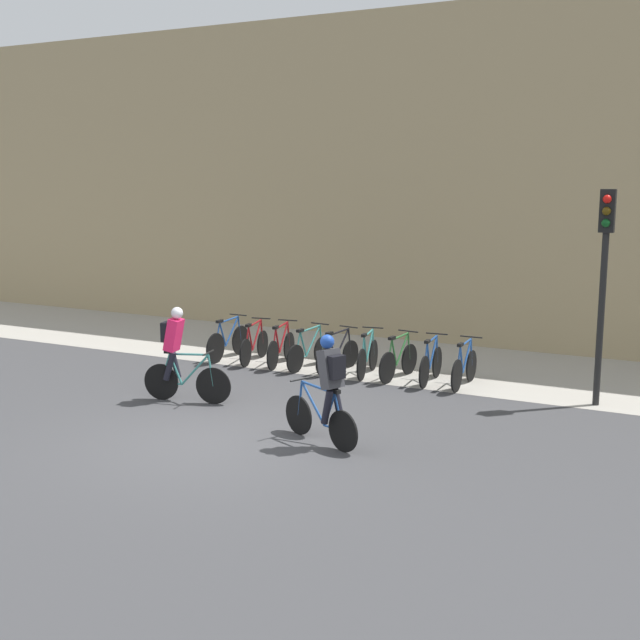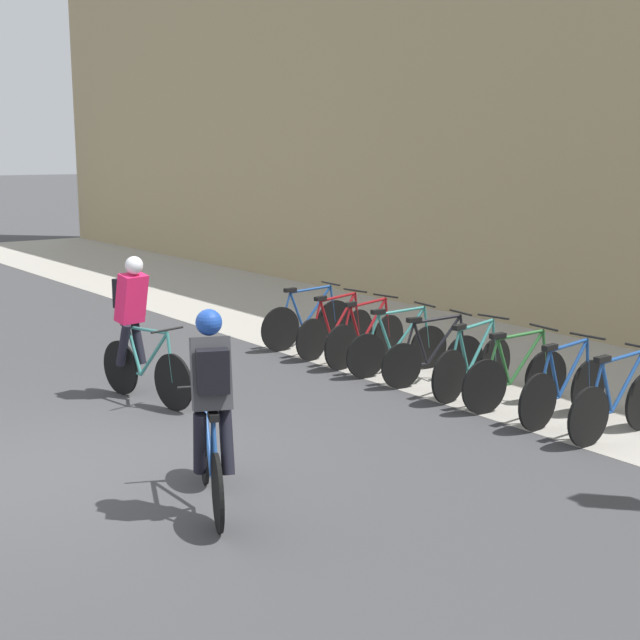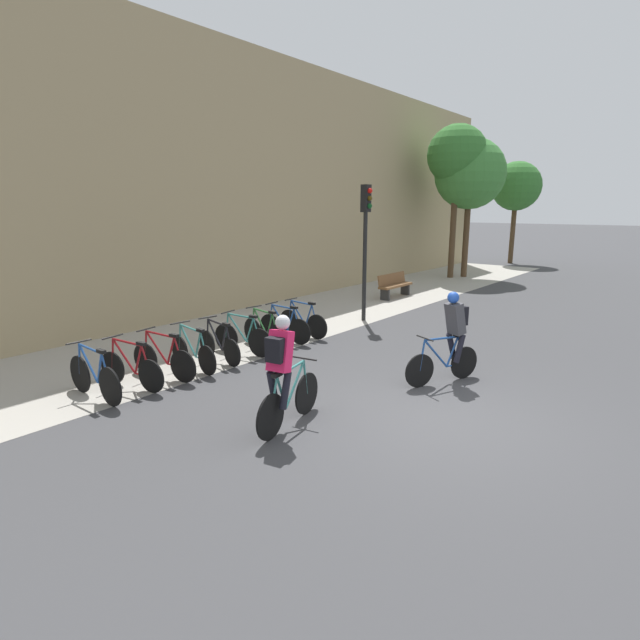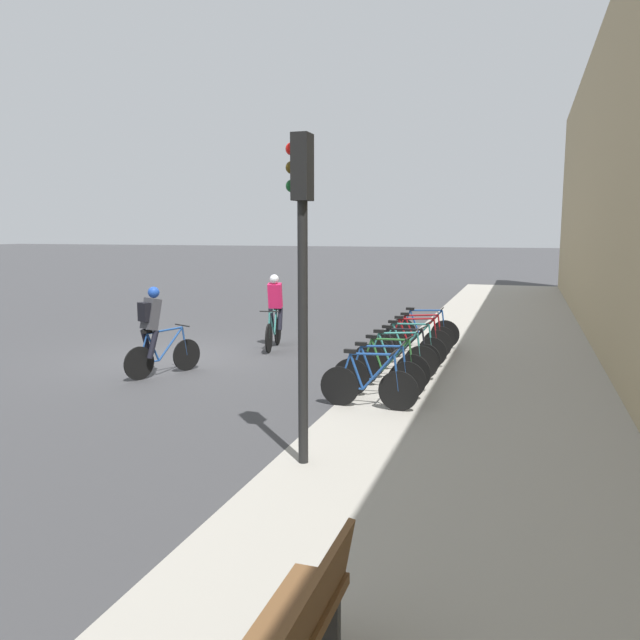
{
  "view_description": "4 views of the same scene",
  "coord_description": "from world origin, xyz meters",
  "views": [
    {
      "loc": [
        7.02,
        -10.13,
        4.1
      ],
      "look_at": [
        0.53,
        2.74,
        1.56
      ],
      "focal_mm": 45.0,
      "sensor_mm": 36.0,
      "label": 1
    },
    {
      "loc": [
        8.0,
        -2.94,
        3.05
      ],
      "look_at": [
        -0.47,
        3.39,
        1.02
      ],
      "focal_mm": 50.0,
      "sensor_mm": 36.0,
      "label": 2
    },
    {
      "loc": [
        -7.0,
        -3.19,
        3.31
      ],
      "look_at": [
        0.09,
        2.5,
        1.24
      ],
      "focal_mm": 28.0,
      "sensor_mm": 36.0,
      "label": 3
    },
    {
      "loc": [
        12.04,
        7.36,
        2.82
      ],
      "look_at": [
        0.28,
        3.5,
        1.05
      ],
      "focal_mm": 35.0,
      "sensor_mm": 36.0,
      "label": 4
    }
  ],
  "objects": [
    {
      "name": "parked_bike_1",
      "position": [
        -2.32,
        5.07,
        0.39
      ],
      "size": [
        0.46,
        1.65,
        0.95
      ],
      "color": "black",
      "rests_on": "ground"
    },
    {
      "name": "parked_bike_4",
      "position": [
        -0.22,
        5.07,
        0.38
      ],
      "size": [
        0.46,
        1.6,
        0.94
      ],
      "color": "black",
      "rests_on": "ground"
    },
    {
      "name": "parked_bike_6",
      "position": [
        1.18,
        5.07,
        0.39
      ],
      "size": [
        0.46,
        1.61,
        0.96
      ],
      "color": "black",
      "rests_on": "ground"
    },
    {
      "name": "street_tree_2",
      "position": [
        23.61,
        6.67,
        4.46
      ],
      "size": [
        2.81,
        2.81,
        5.9
      ],
      "color": "#4C3823",
      "rests_on": "ground"
    },
    {
      "name": "parked_bike_3",
      "position": [
        -0.92,
        5.07,
        0.38
      ],
      "size": [
        0.46,
        1.67,
        0.94
      ],
      "color": "black",
      "rests_on": "ground"
    },
    {
      "name": "traffic_light_pole",
      "position": [
        5.14,
        4.87,
        2.7
      ],
      "size": [
        0.26,
        0.3,
        3.93
      ],
      "color": "black",
      "rests_on": "ground"
    },
    {
      "name": "building_facade",
      "position": [
        0.0,
        9.3,
        4.12
      ],
      "size": [
        44.0,
        0.6,
        8.24
      ],
      "primitive_type": "cube",
      "color": "tan",
      "rests_on": "ground"
    },
    {
      "name": "parked_bike_2",
      "position": [
        -1.62,
        5.07,
        0.39
      ],
      "size": [
        0.46,
        1.67,
        0.96
      ],
      "color": "black",
      "rests_on": "ground"
    },
    {
      "name": "kerb_strip",
      "position": [
        0.0,
        6.75,
        0.0
      ],
      "size": [
        44.0,
        4.5,
        0.01
      ],
      "primitive_type": "cube",
      "color": "#A39E93",
      "rests_on": "ground"
    },
    {
      "name": "bench",
      "position": [
        9.1,
        6.16,
        0.47
      ],
      "size": [
        1.85,
        0.44,
        0.89
      ],
      "color": "brown",
      "rests_on": "ground"
    },
    {
      "name": "cyclist_grey",
      "position": [
        1.74,
        0.6,
        0.95
      ],
      "size": [
        1.61,
        0.77,
        1.76
      ],
      "color": "black",
      "rests_on": "ground"
    },
    {
      "name": "cyclist_pink",
      "position": [
        -1.87,
        1.63,
        0.95
      ],
      "size": [
        1.72,
        0.55,
        1.78
      ],
      "color": "black",
      "rests_on": "ground"
    },
    {
      "name": "parked_bike_5",
      "position": [
        0.48,
        5.07,
        0.4
      ],
      "size": [
        0.46,
        1.64,
        0.97
      ],
      "color": "black",
      "rests_on": "ground"
    },
    {
      "name": "parked_bike_8",
      "position": [
        2.58,
        5.07,
        0.39
      ],
      "size": [
        0.46,
        1.61,
        0.96
      ],
      "color": "black",
      "rests_on": "ground"
    },
    {
      "name": "parked_bike_0",
      "position": [
        -3.02,
        5.07,
        0.41
      ],
      "size": [
        0.46,
        1.74,
        0.98
      ],
      "color": "black",
      "rests_on": "ground"
    },
    {
      "name": "street_tree_1",
      "position": [
        15.49,
        6.82,
        5.57
      ],
      "size": [
        2.72,
        2.72,
        6.99
      ],
      "color": "#4C3823",
      "rests_on": "ground"
    },
    {
      "name": "ground",
      "position": [
        0.0,
        0.0,
        0.0
      ],
      "size": [
        200.0,
        200.0,
        0.0
      ],
      "primitive_type": "plane",
      "color": "#3D3D3F"
    },
    {
      "name": "street_tree_0",
      "position": [
        16.16,
        6.44,
        4.8
      ],
      "size": [
        3.26,
        3.26,
        6.46
      ],
      "color": "#4C3823",
      "rests_on": "ground"
    },
    {
      "name": "parked_bike_7",
      "position": [
        1.88,
        5.07,
        0.39
      ],
      "size": [
        0.46,
        1.61,
        0.96
      ],
      "color": "black",
      "rests_on": "ground"
    }
  ]
}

